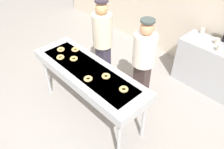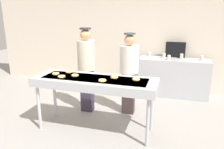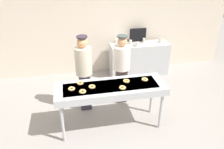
% 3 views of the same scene
% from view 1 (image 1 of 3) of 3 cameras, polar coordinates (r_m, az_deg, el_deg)
% --- Properties ---
extents(ground_plane, '(16.00, 16.00, 0.00)m').
position_cam_1_polar(ground_plane, '(4.00, -5.39, -9.55)').
color(ground_plane, '#9E9993').
extents(fryer_conveyor, '(2.11, 0.68, 0.96)m').
position_cam_1_polar(fryer_conveyor, '(3.39, -6.27, 0.19)').
color(fryer_conveyor, '#B7BABF').
rests_on(fryer_conveyor, ground).
extents(glazed_donut_0, '(0.15, 0.15, 0.04)m').
position_cam_1_polar(glazed_donut_0, '(3.80, -9.62, 6.46)').
color(glazed_donut_0, '#EDAA60').
rests_on(glazed_donut_0, fryer_conveyor).
extents(glazed_donut_1, '(0.18, 0.18, 0.04)m').
position_cam_1_polar(glazed_donut_1, '(3.57, -9.95, 4.12)').
color(glazed_donut_1, '#E1B561').
rests_on(glazed_donut_1, fryer_conveyor).
extents(glazed_donut_2, '(0.15, 0.15, 0.04)m').
position_cam_1_polar(glazed_donut_2, '(3.17, -1.60, -0.43)').
color(glazed_donut_2, '#EAB962').
rests_on(glazed_donut_2, fryer_conveyor).
extents(glazed_donut_3, '(0.15, 0.15, 0.04)m').
position_cam_1_polar(glazed_donut_3, '(3.14, -6.28, -1.12)').
color(glazed_donut_3, '#ECB66C').
rests_on(glazed_donut_3, fryer_conveyor).
extents(glazed_donut_4, '(0.17, 0.17, 0.04)m').
position_cam_1_polar(glazed_donut_4, '(3.84, -13.30, 6.37)').
color(glazed_donut_4, '#E6B467').
rests_on(glazed_donut_4, fryer_conveyor).
extents(glazed_donut_5, '(0.15, 0.15, 0.04)m').
position_cam_1_polar(glazed_donut_5, '(3.65, -13.39, 4.42)').
color(glazed_donut_5, '#E0B864').
rests_on(glazed_donut_5, fryer_conveyor).
extents(glazed_donut_6, '(0.14, 0.14, 0.04)m').
position_cam_1_polar(glazed_donut_6, '(2.97, 3.07, -3.87)').
color(glazed_donut_6, '#DCB768').
rests_on(glazed_donut_6, fryer_conveyor).
extents(worker_baker, '(0.37, 0.37, 1.65)m').
position_cam_1_polar(worker_baker, '(3.58, 8.27, 3.98)').
color(worker_baker, '#3C2E2C').
rests_on(worker_baker, ground).
extents(worker_assistant, '(0.35, 0.35, 1.73)m').
position_cam_1_polar(worker_assistant, '(3.97, -2.45, 8.96)').
color(worker_assistant, '#353042').
rests_on(worker_assistant, ground).
extents(prep_counter, '(1.67, 0.55, 0.93)m').
position_cam_1_polar(prep_counter, '(4.55, 26.60, 0.69)').
color(prep_counter, '#B7BABF').
rests_on(prep_counter, ground).
extents(paper_cup_0, '(0.08, 0.08, 0.12)m').
position_cam_1_polar(paper_cup_0, '(4.18, 26.27, 6.21)').
color(paper_cup_0, beige).
rests_on(paper_cup_0, prep_counter).
extents(paper_cup_1, '(0.08, 0.08, 0.12)m').
position_cam_1_polar(paper_cup_1, '(4.38, 25.85, 7.85)').
color(paper_cup_1, beige).
rests_on(paper_cup_1, prep_counter).
extents(paper_cup_2, '(0.08, 0.08, 0.12)m').
position_cam_1_polar(paper_cup_2, '(4.62, 22.59, 10.45)').
color(paper_cup_2, beige).
rests_on(paper_cup_2, prep_counter).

